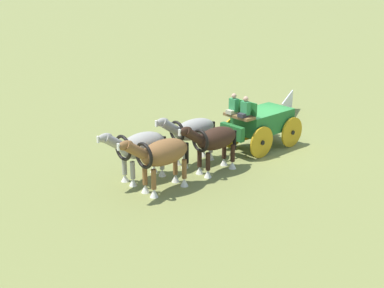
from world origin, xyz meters
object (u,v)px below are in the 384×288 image
(draft_horse_rear_near, at_px, (214,141))
(draft_horse_rear_off, at_px, (191,132))
(show_wagon, at_px, (260,122))
(draft_horse_lead_near, at_px, (161,155))
(draft_horse_lead_off, at_px, (140,147))

(draft_horse_rear_near, distance_m, draft_horse_rear_off, 1.30)
(show_wagon, xyz_separation_m, draft_horse_lead_near, (5.98, -1.08, 0.18))
(draft_horse_rear_off, bearing_deg, draft_horse_lead_near, 10.34)
(draft_horse_rear_near, distance_m, draft_horse_lead_near, 2.59)
(show_wagon, height_order, draft_horse_lead_off, show_wagon)
(show_wagon, height_order, draft_horse_lead_near, show_wagon)
(show_wagon, relative_size, draft_horse_lead_off, 1.90)
(draft_horse_lead_near, bearing_deg, draft_horse_rear_near, 163.64)
(draft_horse_lead_off, bearing_deg, draft_horse_rear_near, 136.94)
(show_wagon, distance_m, draft_horse_rear_off, 3.52)
(draft_horse_rear_near, xyz_separation_m, draft_horse_lead_near, (2.48, -0.73, 0.07))
(draft_horse_rear_near, bearing_deg, draft_horse_lead_off, -43.06)
(draft_horse_rear_off, relative_size, draft_horse_lead_near, 1.01)
(draft_horse_rear_near, height_order, draft_horse_lead_near, draft_horse_lead_near)
(show_wagon, relative_size, draft_horse_rear_off, 1.86)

